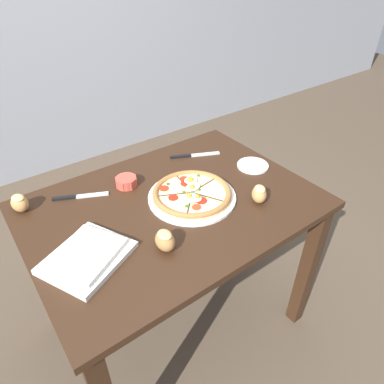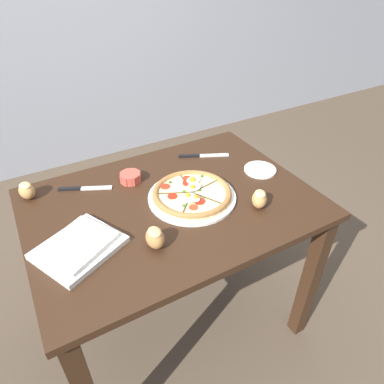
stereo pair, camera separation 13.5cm
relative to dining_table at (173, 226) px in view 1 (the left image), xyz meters
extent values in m
plane|color=brown|center=(0.00, 0.00, -0.65)|extent=(12.00, 12.00, 0.00)
cube|color=#9EA3AD|center=(0.00, 1.89, 0.65)|extent=(10.00, 0.06, 2.60)
cube|color=#331E11|center=(0.00, 0.00, 0.11)|extent=(1.11, 0.81, 0.03)
cube|color=#331E11|center=(0.51, -0.35, -0.28)|extent=(0.06, 0.06, 0.75)
cube|color=#331E11|center=(-0.51, 0.35, -0.28)|extent=(0.06, 0.06, 0.75)
cube|color=#331E11|center=(0.51, 0.35, -0.28)|extent=(0.06, 0.06, 0.75)
cylinder|color=white|center=(0.08, -0.02, 0.13)|extent=(0.35, 0.35, 0.01)
cylinder|color=#E5C684|center=(0.08, -0.02, 0.14)|extent=(0.32, 0.32, 0.01)
cylinder|color=beige|center=(0.08, -0.02, 0.15)|extent=(0.28, 0.28, 0.00)
torus|color=#A36B38|center=(0.08, -0.02, 0.15)|extent=(0.32, 0.32, 0.02)
cube|color=#472D19|center=(0.03, -0.07, 0.15)|extent=(0.10, 0.10, 0.00)
cube|color=#472D19|center=(0.11, -0.08, 0.15)|extent=(0.07, 0.12, 0.00)
cube|color=#472D19|center=(0.15, -0.01, 0.15)|extent=(0.14, 0.03, 0.00)
cube|color=#472D19|center=(0.09, 0.05, 0.15)|extent=(0.02, 0.14, 0.00)
cube|color=#472D19|center=(0.02, 0.01, 0.15)|extent=(0.13, 0.07, 0.00)
cylinder|color=red|center=(0.11, 0.08, 0.15)|extent=(0.03, 0.03, 0.00)
cylinder|color=red|center=(0.10, 0.04, 0.15)|extent=(0.05, 0.05, 0.00)
cylinder|color=red|center=(0.00, -0.01, 0.15)|extent=(0.04, 0.04, 0.00)
cylinder|color=red|center=(0.08, -0.09, 0.15)|extent=(0.04, 0.04, 0.00)
cylinder|color=red|center=(0.01, 0.07, 0.15)|extent=(0.04, 0.04, 0.00)
cylinder|color=red|center=(0.04, -0.11, 0.15)|extent=(0.03, 0.03, 0.00)
ellipsoid|color=white|center=(0.06, -0.07, 0.16)|extent=(0.06, 0.06, 0.01)
sphere|color=orange|center=(0.07, -0.07, 0.17)|extent=(0.02, 0.02, 0.02)
ellipsoid|color=white|center=(0.12, 0.04, 0.16)|extent=(0.07, 0.06, 0.01)
sphere|color=#F4AD1E|center=(0.12, 0.04, 0.17)|extent=(0.03, 0.03, 0.03)
ellipsoid|color=white|center=(0.05, -0.06, 0.16)|extent=(0.09, 0.09, 0.01)
sphere|color=#F4AD1E|center=(0.05, -0.05, 0.17)|extent=(0.02, 0.02, 0.02)
ellipsoid|color=white|center=(0.10, 0.00, 0.16)|extent=(0.08, 0.07, 0.01)
sphere|color=orange|center=(0.09, -0.01, 0.17)|extent=(0.02, 0.02, 0.02)
cylinder|color=#386B23|center=(0.01, -0.08, 0.15)|extent=(0.01, 0.01, 0.00)
cylinder|color=#477A2D|center=(0.06, 0.00, 0.15)|extent=(0.01, 0.01, 0.00)
cylinder|color=#2D5B1E|center=(0.04, 0.08, 0.15)|extent=(0.01, 0.01, 0.00)
cylinder|color=#477A2D|center=(0.08, -0.03, 0.15)|extent=(0.01, 0.01, 0.00)
cylinder|color=#2D5B1E|center=(0.11, -0.03, 0.15)|extent=(0.01, 0.01, 0.00)
cylinder|color=#477A2D|center=(0.10, -0.08, 0.15)|extent=(0.01, 0.01, 0.00)
cylinder|color=#2D5B1E|center=(0.00, 0.00, 0.15)|extent=(0.02, 0.02, 0.00)
cylinder|color=#2D5B1E|center=(0.17, 0.06, 0.15)|extent=(0.01, 0.01, 0.00)
cylinder|color=#386B23|center=(0.12, 0.07, 0.15)|extent=(0.01, 0.01, 0.00)
cylinder|color=#C64C3D|center=(-0.09, 0.21, 0.15)|extent=(0.09, 0.09, 0.04)
cylinder|color=beige|center=(-0.09, 0.21, 0.15)|extent=(0.07, 0.07, 0.02)
cylinder|color=#C64C3D|center=(-0.05, 0.21, 0.15)|extent=(0.01, 0.01, 0.04)
cylinder|color=#C64C3D|center=(-0.06, 0.24, 0.15)|extent=(0.01, 0.01, 0.04)
cylinder|color=#C64C3D|center=(-0.09, 0.26, 0.15)|extent=(0.01, 0.01, 0.04)
cylinder|color=#C64C3D|center=(-0.12, 0.24, 0.15)|extent=(0.01, 0.01, 0.04)
cylinder|color=#C64C3D|center=(-0.13, 0.21, 0.15)|extent=(0.01, 0.01, 0.04)
cylinder|color=#C64C3D|center=(-0.12, 0.18, 0.15)|extent=(0.01, 0.01, 0.04)
cylinder|color=#C64C3D|center=(-0.09, 0.17, 0.15)|extent=(0.01, 0.01, 0.04)
cylinder|color=#C64C3D|center=(-0.06, 0.18, 0.15)|extent=(0.01, 0.01, 0.04)
cube|color=silver|center=(-0.39, -0.09, 0.14)|extent=(0.32, 0.31, 0.02)
cube|color=silver|center=(-0.39, -0.09, 0.15)|extent=(0.27, 0.26, 0.02)
ellipsoid|color=#A3703D|center=(-0.16, -0.19, 0.16)|extent=(0.06, 0.08, 0.07)
ellipsoid|color=tan|center=(-0.16, -0.19, 0.19)|extent=(0.04, 0.06, 0.02)
ellipsoid|color=#B27F47|center=(0.28, -0.19, 0.16)|extent=(0.09, 0.10, 0.07)
ellipsoid|color=#EAB775|center=(0.28, -0.19, 0.19)|extent=(0.07, 0.07, 0.02)
ellipsoid|color=#B27F47|center=(-0.49, 0.30, 0.16)|extent=(0.08, 0.09, 0.06)
ellipsoid|color=#EAB775|center=(-0.49, 0.30, 0.18)|extent=(0.06, 0.06, 0.02)
cube|color=silver|center=(0.34, 0.22, 0.13)|extent=(0.13, 0.08, 0.01)
cube|color=black|center=(0.23, 0.27, 0.13)|extent=(0.10, 0.06, 0.01)
cube|color=silver|center=(-0.23, 0.23, 0.13)|extent=(0.12, 0.07, 0.01)
cube|color=black|center=(-0.33, 0.28, 0.13)|extent=(0.09, 0.05, 0.01)
cylinder|color=white|center=(0.45, 0.01, 0.13)|extent=(0.14, 0.14, 0.01)
camera|label=1|loc=(-0.57, -0.90, 0.95)|focal=32.00mm
camera|label=2|loc=(-0.46, -0.98, 0.95)|focal=32.00mm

